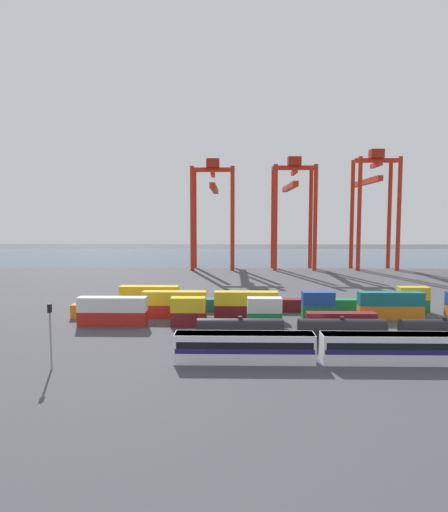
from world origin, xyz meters
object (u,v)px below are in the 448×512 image
at_px(gantry_crane_central, 293,201).
at_px(freight_tank_row, 342,331).
at_px(signal_mast, 50,328).
at_px(gantry_crane_east, 373,197).
at_px(passenger_train, 392,347).
at_px(shipping_container_10, 246,312).
at_px(gantry_crane_west, 213,201).
at_px(shipping_container_23, 413,306).

bearing_deg(gantry_crane_central, freight_tank_row, -93.61).
distance_m(signal_mast, gantry_crane_east, 138.93).
bearing_deg(gantry_crane_central, gantry_crane_east, -0.08).
relative_size(passenger_train, shipping_container_10, 4.74).
bearing_deg(gantry_crane_central, shipping_container_10, -103.45).
height_order(freight_tank_row, gantry_crane_east, gantry_crane_east).
bearing_deg(gantry_crane_west, shipping_container_23, -60.93).
relative_size(freight_tank_row, shipping_container_23, 7.25).
bearing_deg(signal_mast, passenger_train, 4.34).
bearing_deg(shipping_container_23, gantry_crane_east, 78.23).
distance_m(passenger_train, gantry_crane_east, 118.06).
bearing_deg(gantry_crane_east, gantry_crane_west, 179.31).
height_order(passenger_train, freight_tank_row, freight_tank_row).
bearing_deg(gantry_crane_central, passenger_train, -91.02).
xyz_separation_m(shipping_container_10, gantry_crane_central, (20.40, 85.30, 24.64)).
xyz_separation_m(signal_mast, shipping_container_10, (25.51, 28.77, -4.09)).
xyz_separation_m(freight_tank_row, shipping_container_23, (20.37, 23.48, -0.71)).
height_order(passenger_train, shipping_container_10, passenger_train).
distance_m(freight_tank_row, gantry_crane_east, 111.71).
height_order(passenger_train, signal_mast, signal_mast).
relative_size(shipping_container_10, gantry_crane_west, 0.29).
distance_m(shipping_container_23, gantry_crane_central, 83.84).
relative_size(shipping_container_23, gantry_crane_east, 0.14).
bearing_deg(freight_tank_row, gantry_crane_east, 70.22).
bearing_deg(gantry_crane_west, gantry_crane_east, -0.69).
height_order(shipping_container_23, gantry_crane_east, gantry_crane_east).
xyz_separation_m(shipping_container_10, gantry_crane_west, (-9.95, 85.98, 24.46)).
bearing_deg(passenger_train, gantry_crane_central, 88.98).
xyz_separation_m(passenger_train, signal_mast, (-43.93, -3.33, 3.25)).
xyz_separation_m(shipping_container_10, shipping_container_23, (34.31, 6.37, 0.00)).
bearing_deg(gantry_crane_west, freight_tank_row, -76.96).
relative_size(signal_mast, gantry_crane_west, 0.20).
bearing_deg(freight_tank_row, shipping_container_23, 49.05).
height_order(passenger_train, shipping_container_23, passenger_train).
xyz_separation_m(freight_tank_row, signal_mast, (-39.44, -11.67, 3.38)).
bearing_deg(shipping_container_23, shipping_container_10, -169.48).
distance_m(passenger_train, gantry_crane_central, 113.29).
distance_m(shipping_container_23, gantry_crane_west, 94.31).
distance_m(signal_mast, gantry_crane_central, 124.67).
bearing_deg(shipping_container_10, gantry_crane_central, 76.55).
distance_m(passenger_train, gantry_crane_west, 117.38).
distance_m(shipping_container_10, gantry_crane_west, 89.95).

